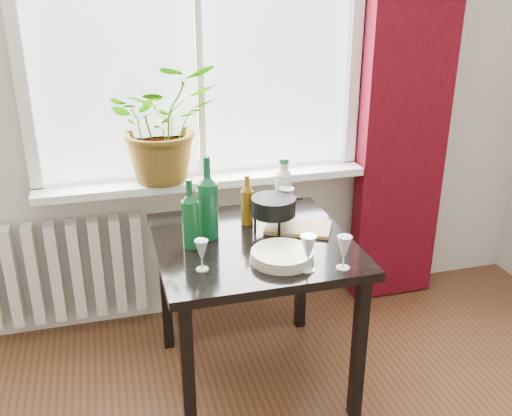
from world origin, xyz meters
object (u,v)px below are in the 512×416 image
object	(u,v)px
cleaning_bottle	(283,186)
tv_remote	(272,261)
potted_plant	(163,122)
wine_bottle_left	(190,213)
radiator	(66,271)
bottle_amber	(247,200)
plate_stack	(282,256)
wine_bottle_right	(208,197)
wineglass_front_right	(308,253)
table	(253,259)
wineglass_back_left	(204,206)
cutting_board	(298,227)
fondue_pot	(273,214)
wineglass_back_center	(286,204)
wineglass_front_left	(202,255)
wineglass_far_right	(344,252)

from	to	relation	value
cleaning_bottle	tv_remote	distance (m)	0.53
potted_plant	wine_bottle_left	size ratio (longest dim) A/B	1.95
radiator	wine_bottle_left	distance (m)	0.99
bottle_amber	cleaning_bottle	world-z (taller)	cleaning_bottle
plate_stack	wine_bottle_right	bearing A→B (deg)	129.12
wine_bottle_right	wineglass_front_right	distance (m)	0.53
table	wineglass_front_right	bearing A→B (deg)	-67.72
wineglass_back_left	table	bearing A→B (deg)	-57.87
table	potted_plant	distance (m)	0.84
radiator	potted_plant	size ratio (longest dim) A/B	1.34
wine_bottle_right	radiator	bearing A→B (deg)	140.77
potted_plant	wine_bottle_left	distance (m)	0.65
bottle_amber	cutting_board	bearing A→B (deg)	-30.20
wine_bottle_right	fondue_pot	xyz separation A→B (m)	(0.30, -0.00, -0.11)
tv_remote	wineglass_front_right	bearing A→B (deg)	-50.25
wine_bottle_left	bottle_amber	size ratio (longest dim) A/B	1.28
potted_plant	fondue_pot	distance (m)	0.74
cleaning_bottle	wineglass_back_left	world-z (taller)	cleaning_bottle
wineglass_front_right	wineglass_back_center	distance (m)	0.49
cutting_board	tv_remote	bearing A→B (deg)	-126.09
wineglass_back_center	potted_plant	bearing A→B (deg)	138.52
wine_bottle_right	cleaning_bottle	distance (m)	0.43
wineglass_back_center	plate_stack	xyz separation A→B (m)	(-0.14, -0.38, -0.06)
potted_plant	tv_remote	distance (m)	0.98
wineglass_front_right	wineglass_front_left	world-z (taller)	wineglass_front_right
wineglass_back_center	plate_stack	distance (m)	0.41
bottle_amber	wineglass_back_left	distance (m)	0.21
potted_plant	wineglass_front_right	xyz separation A→B (m)	(0.43, -0.93, -0.33)
table	wineglass_far_right	world-z (taller)	wineglass_far_right
tv_remote	cutting_board	distance (m)	0.36
table	wineglass_back_center	bearing A→B (deg)	38.63
wineglass_front_left	cleaning_bottle	bearing A→B (deg)	43.63
fondue_pot	wineglass_front_left	bearing A→B (deg)	-167.32
plate_stack	fondue_pot	bearing A→B (deg)	79.83
radiator	wine_bottle_left	size ratio (longest dim) A/B	2.61
plate_stack	cutting_board	distance (m)	0.33
wineglass_front_left	fondue_pot	world-z (taller)	fondue_pot
wine_bottle_right	wineglass_far_right	bearing A→B (deg)	-43.43
radiator	wineglass_back_center	xyz separation A→B (m)	(1.05, -0.47, 0.44)
bottle_amber	wineglass_back_center	bearing A→B (deg)	-6.51
plate_stack	tv_remote	world-z (taller)	plate_stack
wineglass_front_right	table	bearing A→B (deg)	112.28
potted_plant	fondue_pot	bearing A→B (deg)	-51.65
cleaning_bottle	wineglass_back_left	distance (m)	0.39
fondue_pot	cutting_board	distance (m)	0.14
cleaning_bottle	fondue_pot	distance (m)	0.21
plate_stack	table	bearing A→B (deg)	106.34
table	tv_remote	world-z (taller)	tv_remote
radiator	wine_bottle_right	xyz separation A→B (m)	(0.67, -0.55, 0.55)
wineglass_front_right	wineglass_front_left	bearing A→B (deg)	164.07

